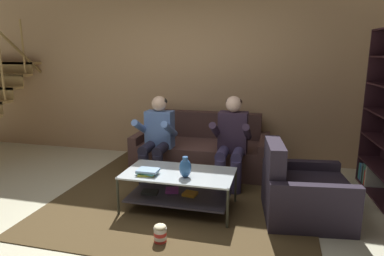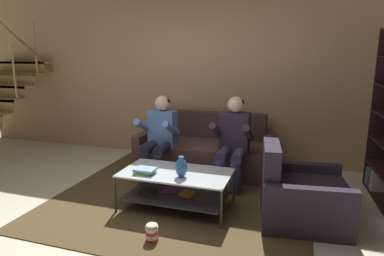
% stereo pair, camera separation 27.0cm
% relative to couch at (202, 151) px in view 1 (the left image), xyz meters
% --- Properties ---
extents(ground, '(16.80, 16.80, 0.00)m').
position_rel_couch_xyz_m(ground, '(-0.39, -1.85, -0.27)').
color(ground, beige).
extents(back_partition, '(8.40, 0.12, 2.90)m').
position_rel_couch_xyz_m(back_partition, '(-0.39, 0.61, 1.18)').
color(back_partition, tan).
rests_on(back_partition, ground).
extents(couch, '(1.97, 0.92, 0.82)m').
position_rel_couch_xyz_m(couch, '(0.00, 0.00, 0.00)').
color(couch, '#4D3330').
rests_on(couch, ground).
extents(person_seated_left, '(0.50, 0.58, 1.15)m').
position_rel_couch_xyz_m(person_seated_left, '(-0.52, -0.54, 0.35)').
color(person_seated_left, '#201F2F').
rests_on(person_seated_left, ground).
extents(person_seated_right, '(0.50, 0.58, 1.18)m').
position_rel_couch_xyz_m(person_seated_right, '(0.52, -0.54, 0.37)').
color(person_seated_right, '#3B345C').
rests_on(person_seated_right, ground).
extents(coffee_table, '(1.22, 0.66, 0.43)m').
position_rel_couch_xyz_m(coffee_table, '(0.04, -1.40, 0.01)').
color(coffee_table, '#B5C1C6').
rests_on(coffee_table, ground).
extents(area_rug, '(3.00, 3.35, 0.01)m').
position_rel_couch_xyz_m(area_rug, '(0.02, -0.83, -0.27)').
color(area_rug, '#4A3920').
rests_on(area_rug, ground).
extents(vase, '(0.13, 0.13, 0.23)m').
position_rel_couch_xyz_m(vase, '(0.16, -1.52, 0.26)').
color(vase, '#29548E').
rests_on(vase, coffee_table).
extents(book_stack, '(0.25, 0.21, 0.06)m').
position_rel_couch_xyz_m(book_stack, '(-0.27, -1.55, 0.19)').
color(book_stack, gold).
rests_on(book_stack, coffee_table).
extents(armchair, '(0.96, 0.95, 0.82)m').
position_rel_couch_xyz_m(armchair, '(1.38, -1.27, -0.01)').
color(armchair, '#261F2B').
rests_on(armchair, ground).
extents(popcorn_tub, '(0.12, 0.12, 0.18)m').
position_rel_couch_xyz_m(popcorn_tub, '(0.08, -2.13, -0.18)').
color(popcorn_tub, red).
rests_on(popcorn_tub, ground).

